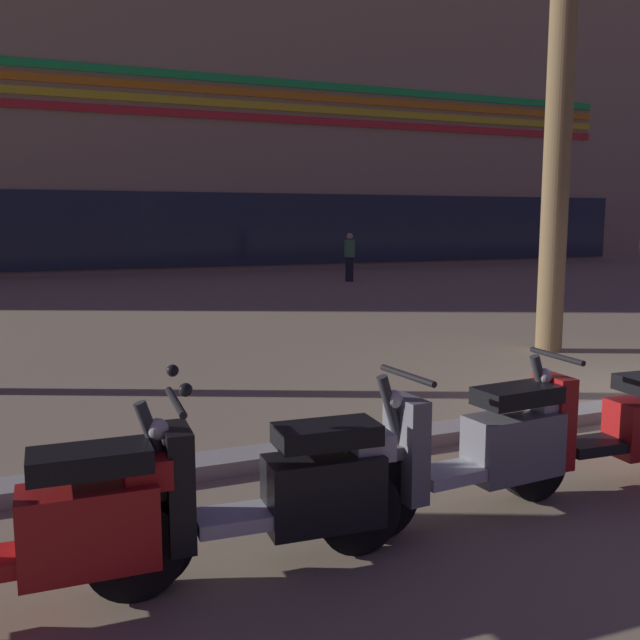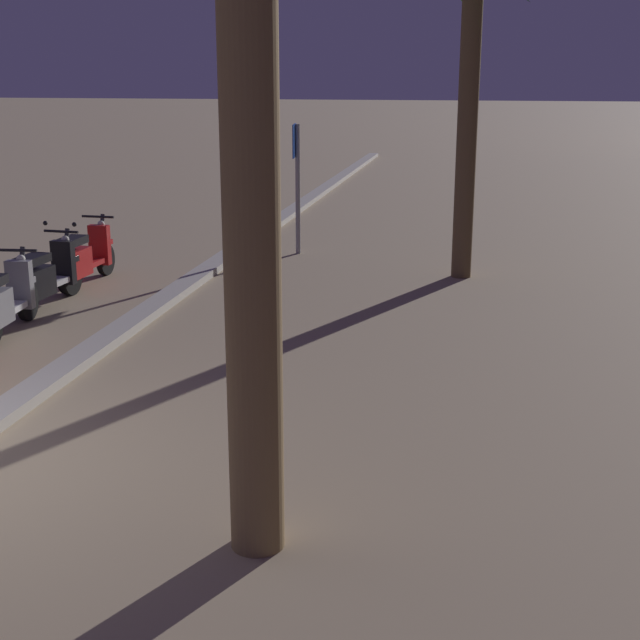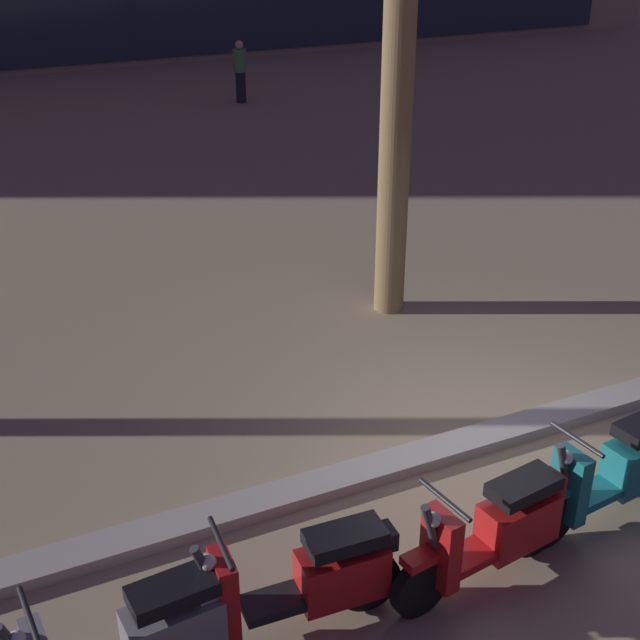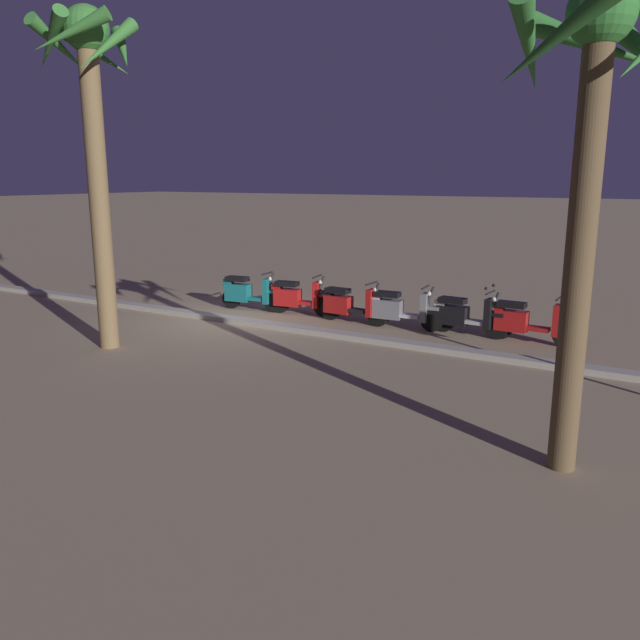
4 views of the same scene
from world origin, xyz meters
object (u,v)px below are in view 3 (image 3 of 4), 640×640
object	(u,v)px
scooter_red_lead_nearest	(306,581)
scooter_teal_mid_front	(618,470)
scooter_red_second_in_line	(495,531)
pedestrian_strolling_near_curb	(240,70)

from	to	relation	value
scooter_red_lead_nearest	scooter_teal_mid_front	distance (m)	3.03
scooter_red_second_in_line	pedestrian_strolling_near_curb	world-z (taller)	pedestrian_strolling_near_curb
scooter_red_lead_nearest	pedestrian_strolling_near_curb	world-z (taller)	pedestrian_strolling_near_curb
scooter_red_second_in_line	scooter_teal_mid_front	distance (m)	1.45
scooter_red_lead_nearest	pedestrian_strolling_near_curb	xyz separation A→B (m)	(5.62, 16.73, 0.37)
scooter_red_lead_nearest	pedestrian_strolling_near_curb	size ratio (longest dim) A/B	1.19
scooter_red_lead_nearest	pedestrian_strolling_near_curb	bearing A→B (deg)	71.42
scooter_red_second_in_line	pedestrian_strolling_near_curb	bearing A→B (deg)	76.54
scooter_red_lead_nearest	scooter_teal_mid_front	size ratio (longest dim) A/B	1.02
scooter_red_second_in_line	pedestrian_strolling_near_curb	size ratio (longest dim) A/B	1.12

